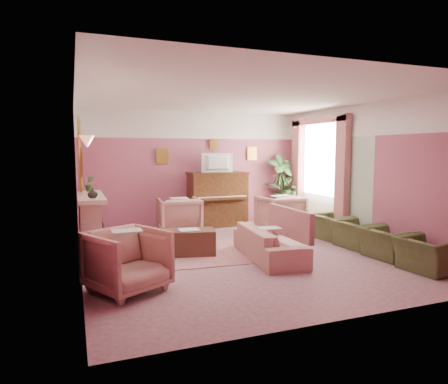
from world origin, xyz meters
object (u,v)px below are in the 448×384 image
object	(u,v)px
piano	(218,200)
sofa	(269,237)
television	(218,161)
olive_chair_b	(388,239)
olive_chair_d	(330,222)
olive_chair_a	(427,250)
floral_armchair_left	(179,214)
floral_armchair_right	(280,211)
side_table	(287,209)
coffee_table	(187,242)
floral_armchair_front	(128,257)
olive_chair_c	(356,230)

from	to	relation	value
piano	sofa	size ratio (longest dim) A/B	0.75
television	olive_chair_b	distance (m)	4.36
piano	olive_chair_d	size ratio (longest dim) A/B	1.75
olive_chair_a	olive_chair_d	bearing A→B (deg)	90.00
floral_armchair_left	olive_chair_d	xyz separation A→B (m)	(2.89, -1.52, -0.11)
piano	olive_chair_b	world-z (taller)	piano
sofa	floral_armchair_right	distance (m)	2.43
sofa	television	bearing A→B (deg)	86.48
floral_armchair_right	side_table	xyz separation A→B (m)	(0.71, 0.90, -0.11)
olive_chair_b	side_table	world-z (taller)	side_table
floral_armchair_left	olive_chair_b	bearing A→B (deg)	-47.53
television	floral_armchair_left	bearing A→B (deg)	-150.95
coffee_table	floral_armchair_left	bearing A→B (deg)	79.87
sofa	olive_chair_a	size ratio (longest dim) A/B	2.32
sofa	floral_armchair_front	xyz separation A→B (m)	(-2.49, -0.79, 0.08)
piano	floral_armchair_right	world-z (taller)	piano
floral_armchair_front	olive_chair_d	xyz separation A→B (m)	(4.42, 1.71, -0.11)
coffee_table	sofa	size ratio (longest dim) A/B	0.54
floral_armchair_left	olive_chair_a	bearing A→B (deg)	-54.00
side_table	floral_armchair_right	bearing A→B (deg)	-128.14
television	sofa	distance (m)	3.32
floral_armchair_left	sofa	bearing A→B (deg)	-68.45
floral_armchair_left	olive_chair_c	size ratio (longest dim) A/B	1.15
sofa	olive_chair_a	bearing A→B (deg)	-38.60
side_table	olive_chair_a	bearing A→B (deg)	-91.48
coffee_table	piano	bearing A→B (deg)	58.66
television	floral_armchair_front	bearing A→B (deg)	-124.72
olive_chair_c	floral_armchair_right	bearing A→B (deg)	107.09
piano	coffee_table	bearing A→B (deg)	-121.34
television	olive_chair_a	bearing A→B (deg)	-69.38
coffee_table	olive_chair_b	distance (m)	3.51
coffee_table	floral_armchair_left	xyz separation A→B (m)	(0.30, 1.70, 0.24)
olive_chair_c	olive_chair_a	bearing A→B (deg)	-90.00
coffee_table	olive_chair_a	distance (m)	3.92
television	olive_chair_a	xyz separation A→B (m)	(1.74, -4.62, -1.25)
piano	floral_armchair_front	xyz separation A→B (m)	(-2.68, -3.92, -0.19)
floral_armchair_right	side_table	size ratio (longest dim) A/B	1.32
floral_armchair_left	olive_chair_c	bearing A→B (deg)	-38.95
olive_chair_d	side_table	xyz separation A→B (m)	(0.12, 2.02, 0.00)
piano	olive_chair_a	size ratio (longest dim) A/B	1.75
floral_armchair_front	television	bearing A→B (deg)	55.28
television	floral_armchair_right	world-z (taller)	television
piano	coffee_table	distance (m)	2.83
coffee_table	sofa	xyz separation A→B (m)	(1.27, -0.74, 0.15)
sofa	olive_chair_b	bearing A→B (deg)	-20.43
television	olive_chair_d	distance (m)	3.04
floral_armchair_front	olive_chair_d	bearing A→B (deg)	21.19
television	olive_chair_c	size ratio (longest dim) A/B	1.00
television	floral_armchair_left	xyz separation A→B (m)	(-1.15, -0.64, -1.14)
coffee_table	olive_chair_b	xyz separation A→B (m)	(3.19, -1.45, 0.12)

